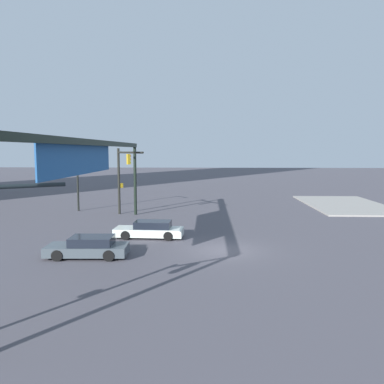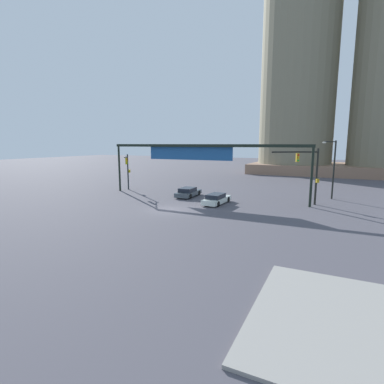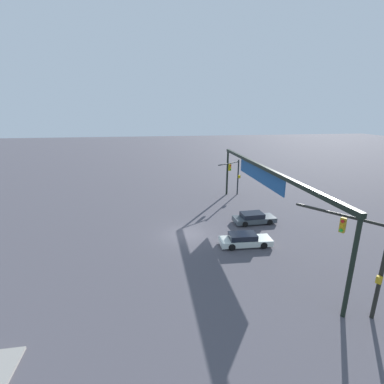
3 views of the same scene
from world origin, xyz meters
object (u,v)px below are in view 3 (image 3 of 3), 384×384
at_px(traffic_signal_near_corner, 364,250).
at_px(traffic_signal_opposite_side, 234,172).
at_px(sedan_car_approaching, 254,218).
at_px(sedan_car_waiting_far, 245,240).

relative_size(traffic_signal_near_corner, traffic_signal_opposite_side, 1.20).
bearing_deg(sedan_car_approaching, sedan_car_waiting_far, -121.32).
height_order(traffic_signal_near_corner, sedan_car_waiting_far, traffic_signal_near_corner).
height_order(sedan_car_approaching, sedan_car_waiting_far, same).
bearing_deg(sedan_car_approaching, traffic_signal_near_corner, -87.86).
bearing_deg(sedan_car_approaching, traffic_signal_opposite_side, 82.94).
bearing_deg(traffic_signal_near_corner, traffic_signal_opposite_side, -34.55).
distance_m(sedan_car_approaching, sedan_car_waiting_far, 5.83).
height_order(traffic_signal_near_corner, traffic_signal_opposite_side, traffic_signal_near_corner).
xyz_separation_m(traffic_signal_near_corner, traffic_signal_opposite_side, (-25.00, -0.21, -0.64)).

